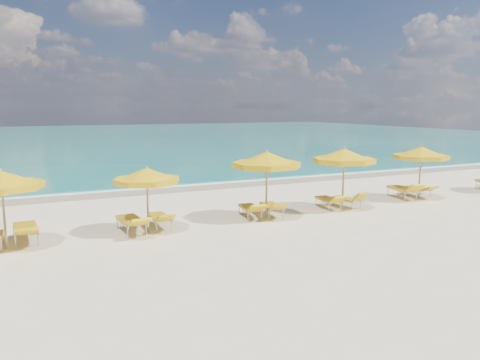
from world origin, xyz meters
name	(u,v)px	position (x,y,z in m)	size (l,w,h in m)	color
ground_plane	(257,218)	(0.00, 0.00, 0.00)	(120.00, 120.00, 0.00)	beige
ocean	(90,138)	(0.00, 48.00, 0.00)	(120.00, 80.00, 0.30)	#147061
wet_sand_band	(192,187)	(0.00, 7.40, 0.00)	(120.00, 2.60, 0.01)	tan
foam_line	(187,184)	(0.00, 8.20, 0.00)	(120.00, 1.20, 0.03)	white
whitecap_near	(55,170)	(-6.00, 17.00, 0.00)	(14.00, 0.36, 0.05)	white
whitecap_far	(217,152)	(8.00, 24.00, 0.00)	(18.00, 0.30, 0.05)	white
umbrella_2	(1,181)	(-8.26, -0.36, 1.99)	(2.47, 2.47, 2.33)	tan
umbrella_3	(147,176)	(-4.11, -0.30, 1.86)	(2.19, 2.19, 2.18)	tan
umbrella_4	(267,160)	(0.26, -0.22, 2.15)	(3.29, 3.29, 2.52)	tan
umbrella_5	(344,156)	(3.75, -0.12, 2.13)	(2.53, 2.53, 2.49)	tan
umbrella_6	(421,153)	(8.12, 0.20, 2.03)	(2.50, 2.50, 2.38)	tan
lounger_2_right	(26,234)	(-7.74, 0.18, 0.24)	(0.76, 2.12, 0.75)	#A5A8AD
lounger_3_left	(132,225)	(-4.61, -0.10, 0.24)	(0.80, 2.08, 0.75)	#A5A8AD
lounger_3_right	(160,221)	(-3.61, 0.16, 0.21)	(0.60, 1.77, 0.68)	#A5A8AD
lounger_4_left	(250,212)	(-0.18, 0.18, 0.21)	(0.83, 1.83, 0.71)	#A5A8AD
lounger_4_right	(272,210)	(0.67, 0.12, 0.21)	(0.93, 1.89, 0.70)	#A5A8AD
lounger_5_left	(329,203)	(3.36, 0.27, 0.21)	(0.77, 1.81, 0.71)	#A5A8AD
lounger_5_right	(347,202)	(4.21, 0.17, 0.20)	(0.73, 1.61, 0.76)	#A5A8AD
lounger_6_left	(403,193)	(7.59, 0.62, 0.25)	(1.03, 2.12, 0.86)	#A5A8AD
lounger_6_right	(418,192)	(8.60, 0.74, 0.20)	(0.73, 1.80, 0.64)	#A5A8AD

